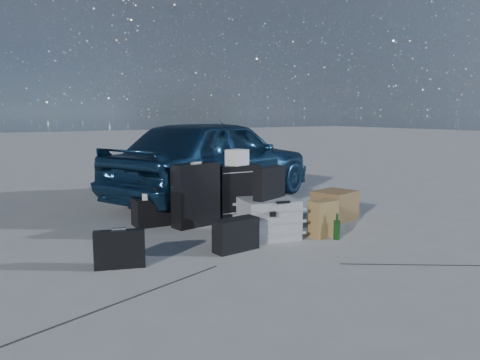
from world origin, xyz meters
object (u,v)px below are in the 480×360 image
object	(u,v)px
pelican_case	(269,218)
cardboard_box	(335,205)
suitcase_left	(196,195)
duffel_bag	(161,211)
car	(216,159)
briefcase	(120,249)
suitcase_right	(238,191)
green_bottle	(337,227)

from	to	relation	value
pelican_case	cardboard_box	distance (m)	1.17
suitcase_left	duffel_bag	bearing A→B (deg)	127.28
car	cardboard_box	size ratio (longest dim) A/B	7.78
pelican_case	car	bearing A→B (deg)	88.47
briefcase	duffel_bag	distance (m)	1.53
suitcase_right	cardboard_box	xyz separation A→B (m)	(0.90, -0.73, -0.15)
suitcase_left	duffel_bag	distance (m)	0.46
suitcase_left	suitcase_right	world-z (taller)	suitcase_left
car	briefcase	size ratio (longest dim) A/B	8.68
car	green_bottle	bearing A→B (deg)	156.95
car	duffel_bag	bearing A→B (deg)	105.16
suitcase_right	suitcase_left	bearing A→B (deg)	-164.31
pelican_case	briefcase	xyz separation A→B (m)	(-1.59, -0.12, -0.04)
briefcase	suitcase_left	world-z (taller)	suitcase_left
briefcase	suitcase_right	world-z (taller)	suitcase_right
pelican_case	briefcase	world-z (taller)	pelican_case
briefcase	duffel_bag	world-z (taller)	briefcase
suitcase_right	duffel_bag	distance (m)	0.97
pelican_case	cardboard_box	size ratio (longest dim) A/B	1.20
suitcase_right	cardboard_box	size ratio (longest dim) A/B	1.40
cardboard_box	green_bottle	size ratio (longest dim) A/B	1.73
car	green_bottle	world-z (taller)	car
duffel_bag	green_bottle	xyz separation A→B (m)	(1.21, -1.56, -0.02)
suitcase_right	green_bottle	bearing A→B (deg)	-74.76
car	cardboard_box	bearing A→B (deg)	175.39
suitcase_left	green_bottle	size ratio (longest dim) A/B	2.70
cardboard_box	suitcase_right	bearing A→B (deg)	140.93
duffel_bag	cardboard_box	world-z (taller)	cardboard_box
briefcase	duffel_bag	bearing A→B (deg)	73.34
duffel_bag	cardboard_box	size ratio (longest dim) A/B	1.37
pelican_case	suitcase_right	bearing A→B (deg)	89.39
duffel_bag	briefcase	bearing A→B (deg)	-122.41
car	suitcase_left	xyz separation A→B (m)	(-0.97, -1.24, -0.25)
cardboard_box	car	bearing A→B (deg)	107.26
car	duffel_bag	world-z (taller)	car
green_bottle	briefcase	bearing A→B (deg)	171.38
car	suitcase_left	size ratio (longest dim) A/B	5.00
cardboard_box	green_bottle	distance (m)	0.92
car	duffel_bag	xyz separation A→B (m)	(-1.27, -0.95, -0.44)
suitcase_left	pelican_case	bearing A→B (deg)	-73.55
suitcase_right	green_bottle	size ratio (longest dim) A/B	2.43
car	suitcase_right	xyz separation A→B (m)	(-0.32, -1.11, -0.28)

